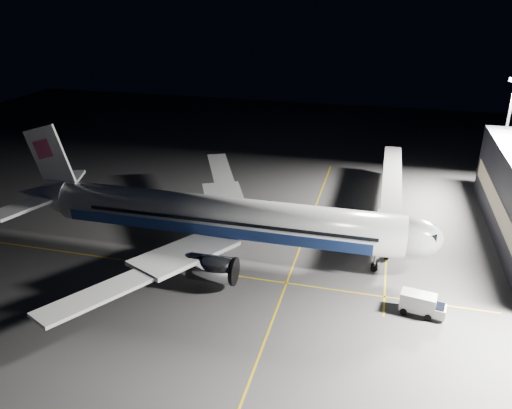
{
  "coord_description": "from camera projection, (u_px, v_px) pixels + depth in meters",
  "views": [
    {
      "loc": [
        19.85,
        -58.66,
        34.24
      ],
      "look_at": [
        3.5,
        3.63,
        6.0
      ],
      "focal_mm": 35.0,
      "sensor_mm": 36.0,
      "label": 1
    }
  ],
  "objects": [
    {
      "name": "service_truck",
      "position": [
        422.0,
        304.0,
        56.28
      ],
      "size": [
        5.23,
        2.82,
        2.54
      ],
      "rotation": [
        0.0,
        0.0,
        -0.17
      ],
      "color": "silver",
      "rests_on": "ground"
    },
    {
      "name": "airliner",
      "position": [
        217.0,
        217.0,
        68.51
      ],
      "size": [
        61.48,
        54.22,
        16.64
      ],
      "color": "silver",
      "rests_on": "ground"
    },
    {
      "name": "safety_cone_c",
      "position": [
        239.0,
        215.0,
        80.46
      ],
      "size": [
        0.42,
        0.42,
        0.63
      ],
      "primitive_type": "cone",
      "color": "orange",
      "rests_on": "ground"
    },
    {
      "name": "guide_line_main",
      "position": [
        295.0,
        260.0,
        68.0
      ],
      "size": [
        0.25,
        80.0,
        0.01
      ],
      "primitive_type": "cube",
      "color": "gold",
      "rests_on": "ground"
    },
    {
      "name": "baggage_tug",
      "position": [
        232.0,
        217.0,
        78.39
      ],
      "size": [
        2.69,
        2.16,
        1.95
      ],
      "rotation": [
        0.0,
        0.0,
        -0.01
      ],
      "color": "black",
      "rests_on": "ground"
    },
    {
      "name": "floodlight_mast_north",
      "position": [
        507.0,
        127.0,
        84.4
      ],
      "size": [
        2.4,
        0.68,
        20.7
      ],
      "color": "#59595E",
      "rests_on": "ground"
    },
    {
      "name": "safety_cone_a",
      "position": [
        240.0,
        237.0,
        73.55
      ],
      "size": [
        0.36,
        0.36,
        0.54
      ],
      "primitive_type": "cone",
      "color": "orange",
      "rests_on": "ground"
    },
    {
      "name": "jet_bridge",
      "position": [
        391.0,
        189.0,
        79.37
      ],
      "size": [
        3.6,
        34.4,
        6.3
      ],
      "color": "#B2B2B7",
      "rests_on": "ground"
    },
    {
      "name": "safety_cone_b",
      "position": [
        254.0,
        225.0,
        77.29
      ],
      "size": [
        0.34,
        0.34,
        0.51
      ],
      "primitive_type": "cone",
      "color": "orange",
      "rests_on": "ground"
    },
    {
      "name": "guide_line_side",
      "position": [
        387.0,
        237.0,
        74.07
      ],
      "size": [
        0.25,
        40.0,
        0.01
      ],
      "primitive_type": "cube",
      "color": "gold",
      "rests_on": "ground"
    },
    {
      "name": "ground",
      "position": [
        226.0,
        251.0,
        70.33
      ],
      "size": [
        200.0,
        200.0,
        0.0
      ],
      "primitive_type": "plane",
      "color": "#4C4C4F",
      "rests_on": "ground"
    },
    {
      "name": "guide_line_cross",
      "position": [
        211.0,
        272.0,
        65.01
      ],
      "size": [
        70.0,
        0.25,
        0.01
      ],
      "primitive_type": "cube",
      "color": "gold",
      "rests_on": "ground"
    }
  ]
}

